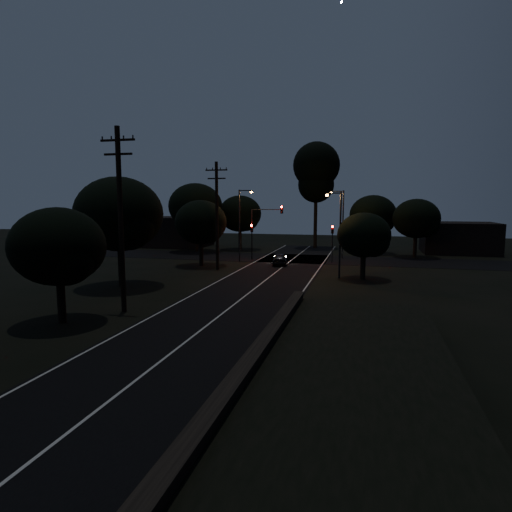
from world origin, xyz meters
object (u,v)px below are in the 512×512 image
Objects in this scene: utility_pole_mid at (121,217)px; tall_pine at (316,172)px; streetlight_b at (341,219)px; signal_left at (252,235)px; streetlight_c at (338,229)px; signal_mast at (266,222)px; streetlight_a at (241,220)px; utility_pole_far at (217,214)px; car at (280,259)px; signal_right at (332,237)px.

tall_pine is at bearing 80.07° from utility_pole_mid.
tall_pine is 1.90× the size of streetlight_b.
signal_left is 14.52m from streetlight_c.
signal_mast is at bearing -154.01° from streetlight_b.
utility_pole_far is at bearing -96.59° from streetlight_a.
streetlight_b is at bearing 68.70° from utility_pole_mid.
signal_right is at bearing -156.86° from car.
utility_pole_mid reaches higher than signal_right.
signal_right is 6.60m from car.
utility_pole_far is 2.82× the size of car.
tall_pine is 21.17m from car.
signal_left is 10.84m from streetlight_b.
streetlight_c is (11.14, -8.00, -0.29)m from streetlight_a.
utility_pole_far is 16.51m from streetlight_b.
tall_pine is at bearing 73.07° from utility_pole_far.
signal_right is (3.60, -15.01, -8.15)m from tall_pine.
streetlight_c is (11.83, 15.00, -1.39)m from utility_pole_mid.
streetlight_b is 10.29m from car.
signal_mast is 0.78× the size of streetlight_b.
streetlight_b is at bearing 25.99° from signal_mast.
utility_pole_mid is at bearing -128.26° from streetlight_c.
utility_pole_far is 8.64m from signal_mast.
car is (5.38, 4.61, -4.85)m from utility_pole_far.
utility_pole_far is at bearing -133.30° from streetlight_b.
utility_pole_mid is at bearing -99.93° from tall_pine.
tall_pine is at bearing 103.49° from signal_right.
streetlight_b is 14.01m from streetlight_c.
utility_pole_mid is 1.76× the size of signal_mast.
signal_mast is 1.68× the size of car.
tall_pine reaches higher than signal_right.
streetlight_b is 2.15× the size of car.
utility_pole_mid is 23.04m from streetlight_a.
streetlight_b reaches higher than signal_left.
utility_pole_far reaches higher than streetlight_b.
tall_pine is at bearing 69.64° from streetlight_a.
streetlight_a is 6.32m from car.
streetlight_b is (0.71, 4.01, 1.80)m from signal_right.
signal_left is 1.10× the size of car.
streetlight_a and streetlight_b have the same top height.
utility_pole_mid is 25.19m from signal_left.
streetlight_c reaches higher than signal_right.
signal_left is 0.51× the size of streetlight_a.
streetlight_b is at bearing 22.05° from signal_left.
tall_pine is at bearing 100.93° from streetlight_c.
car is (4.69, -1.39, -4.00)m from streetlight_a.
signal_right is at bearing -76.51° from tall_pine.
utility_pole_mid reaches higher than streetlight_b.
streetlight_a reaches higher than signal_right.
signal_mast is (-3.91, -15.01, -6.64)m from tall_pine.
utility_pole_far is at bearing -99.94° from signal_left.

